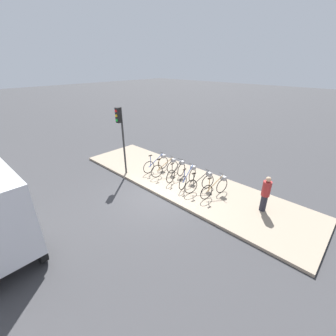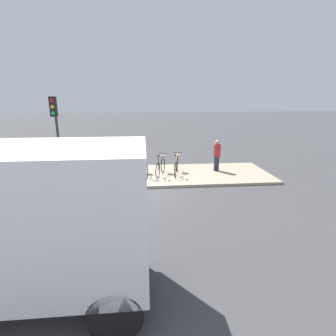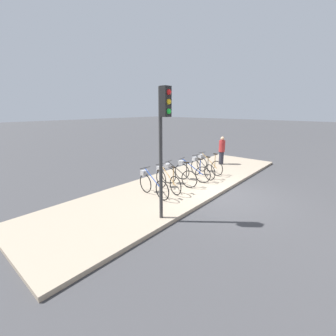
{
  "view_description": "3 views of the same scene",
  "coord_description": "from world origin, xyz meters",
  "px_view_note": "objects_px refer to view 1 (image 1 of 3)",
  "views": [
    {
      "loc": [
        6.49,
        -6.32,
        5.8
      ],
      "look_at": [
        -0.05,
        0.65,
        1.26
      ],
      "focal_mm": 24.0,
      "sensor_mm": 36.0,
      "label": 1
    },
    {
      "loc": [
        0.4,
        -10.44,
        3.72
      ],
      "look_at": [
        1.47,
        0.88,
        0.65
      ],
      "focal_mm": 28.0,
      "sensor_mm": 36.0,
      "label": 2
    },
    {
      "loc": [
        -7.43,
        -3.69,
        3.23
      ],
      "look_at": [
        -1.47,
        1.4,
        1.13
      ],
      "focal_mm": 24.0,
      "sensor_mm": 36.0,
      "label": 3
    }
  ],
  "objects_px": {
    "parked_bicycle_2": "(177,171)",
    "parked_bicycle_4": "(201,182)",
    "parked_bicycle_0": "(157,163)",
    "pedestrian": "(265,193)",
    "parked_bicycle_5": "(216,187)",
    "parked_bicycle_1": "(166,167)",
    "parked_bicycle_3": "(189,176)",
    "traffic_light": "(121,128)"
  },
  "relations": [
    {
      "from": "parked_bicycle_1",
      "to": "parked_bicycle_3",
      "type": "bearing_deg",
      "value": -0.56
    },
    {
      "from": "parked_bicycle_3",
      "to": "parked_bicycle_0",
      "type": "bearing_deg",
      "value": 178.32
    },
    {
      "from": "parked_bicycle_1",
      "to": "traffic_light",
      "type": "bearing_deg",
      "value": -141.04
    },
    {
      "from": "pedestrian",
      "to": "parked_bicycle_2",
      "type": "bearing_deg",
      "value": -175.9
    },
    {
      "from": "parked_bicycle_2",
      "to": "pedestrian",
      "type": "distance_m",
      "value": 4.52
    },
    {
      "from": "parked_bicycle_5",
      "to": "pedestrian",
      "type": "distance_m",
      "value": 2.15
    },
    {
      "from": "parked_bicycle_0",
      "to": "pedestrian",
      "type": "distance_m",
      "value": 6.0
    },
    {
      "from": "parked_bicycle_3",
      "to": "parked_bicycle_4",
      "type": "distance_m",
      "value": 0.8
    },
    {
      "from": "parked_bicycle_1",
      "to": "pedestrian",
      "type": "relative_size",
      "value": 1.05
    },
    {
      "from": "parked_bicycle_1",
      "to": "parked_bicycle_5",
      "type": "xyz_separation_m",
      "value": [
        3.14,
        0.04,
        0.0
      ]
    },
    {
      "from": "parked_bicycle_1",
      "to": "pedestrian",
      "type": "bearing_deg",
      "value": 4.31
    },
    {
      "from": "parked_bicycle_2",
      "to": "parked_bicycle_4",
      "type": "relative_size",
      "value": 1.04
    },
    {
      "from": "parked_bicycle_1",
      "to": "parked_bicycle_2",
      "type": "relative_size",
      "value": 0.97
    },
    {
      "from": "parked_bicycle_4",
      "to": "traffic_light",
      "type": "bearing_deg",
      "value": -161.44
    },
    {
      "from": "parked_bicycle_0",
      "to": "parked_bicycle_2",
      "type": "xyz_separation_m",
      "value": [
        1.48,
        0.02,
        0.0
      ]
    },
    {
      "from": "parked_bicycle_4",
      "to": "traffic_light",
      "type": "relative_size",
      "value": 0.45
    },
    {
      "from": "parked_bicycle_4",
      "to": "pedestrian",
      "type": "bearing_deg",
      "value": 9.14
    },
    {
      "from": "parked_bicycle_5",
      "to": "pedestrian",
      "type": "bearing_deg",
      "value": 9.66
    },
    {
      "from": "parked_bicycle_0",
      "to": "parked_bicycle_2",
      "type": "relative_size",
      "value": 1.0
    },
    {
      "from": "parked_bicycle_0",
      "to": "parked_bicycle_5",
      "type": "bearing_deg",
      "value": -0.22
    },
    {
      "from": "parked_bicycle_2",
      "to": "traffic_light",
      "type": "relative_size",
      "value": 0.47
    },
    {
      "from": "parked_bicycle_2",
      "to": "pedestrian",
      "type": "relative_size",
      "value": 1.08
    },
    {
      "from": "parked_bicycle_1",
      "to": "parked_bicycle_3",
      "type": "xyz_separation_m",
      "value": [
        1.57,
        -0.02,
        0.0
      ]
    },
    {
      "from": "parked_bicycle_2",
      "to": "parked_bicycle_4",
      "type": "xyz_separation_m",
      "value": [
        1.65,
        -0.14,
        0.0
      ]
    },
    {
      "from": "parked_bicycle_1",
      "to": "traffic_light",
      "type": "xyz_separation_m",
      "value": [
        -1.82,
        -1.47,
        2.16
      ]
    },
    {
      "from": "parked_bicycle_1",
      "to": "pedestrian",
      "type": "height_order",
      "value": "pedestrian"
    },
    {
      "from": "parked_bicycle_0",
      "to": "parked_bicycle_5",
      "type": "height_order",
      "value": "same"
    },
    {
      "from": "pedestrian",
      "to": "parked_bicycle_3",
      "type": "bearing_deg",
      "value": -173.61
    },
    {
      "from": "parked_bicycle_2",
      "to": "parked_bicycle_1",
      "type": "bearing_deg",
      "value": -174.42
    },
    {
      "from": "parked_bicycle_2",
      "to": "parked_bicycle_4",
      "type": "distance_m",
      "value": 1.65
    },
    {
      "from": "pedestrian",
      "to": "traffic_light",
      "type": "distance_m",
      "value": 7.51
    },
    {
      "from": "parked_bicycle_1",
      "to": "parked_bicycle_2",
      "type": "xyz_separation_m",
      "value": [
        0.73,
        0.07,
        0.0
      ]
    },
    {
      "from": "parked_bicycle_0",
      "to": "traffic_light",
      "type": "distance_m",
      "value": 2.85
    },
    {
      "from": "traffic_light",
      "to": "parked_bicycle_0",
      "type": "bearing_deg",
      "value": 55.02
    },
    {
      "from": "parked_bicycle_3",
      "to": "parked_bicycle_4",
      "type": "xyz_separation_m",
      "value": [
        0.8,
        -0.05,
        0.0
      ]
    },
    {
      "from": "parked_bicycle_2",
      "to": "parked_bicycle_5",
      "type": "bearing_deg",
      "value": -0.79
    },
    {
      "from": "parked_bicycle_3",
      "to": "parked_bicycle_5",
      "type": "distance_m",
      "value": 1.56
    },
    {
      "from": "parked_bicycle_0",
      "to": "pedestrian",
      "type": "bearing_deg",
      "value": 3.26
    },
    {
      "from": "parked_bicycle_0",
      "to": "traffic_light",
      "type": "xyz_separation_m",
      "value": [
        -1.07,
        -1.53,
        2.16
      ]
    },
    {
      "from": "parked_bicycle_0",
      "to": "parked_bicycle_4",
      "type": "bearing_deg",
      "value": -2.16
    },
    {
      "from": "parked_bicycle_2",
      "to": "parked_bicycle_3",
      "type": "distance_m",
      "value": 0.85
    },
    {
      "from": "parked_bicycle_4",
      "to": "traffic_light",
      "type": "xyz_separation_m",
      "value": [
        -4.2,
        -1.41,
        2.16
      ]
    }
  ]
}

